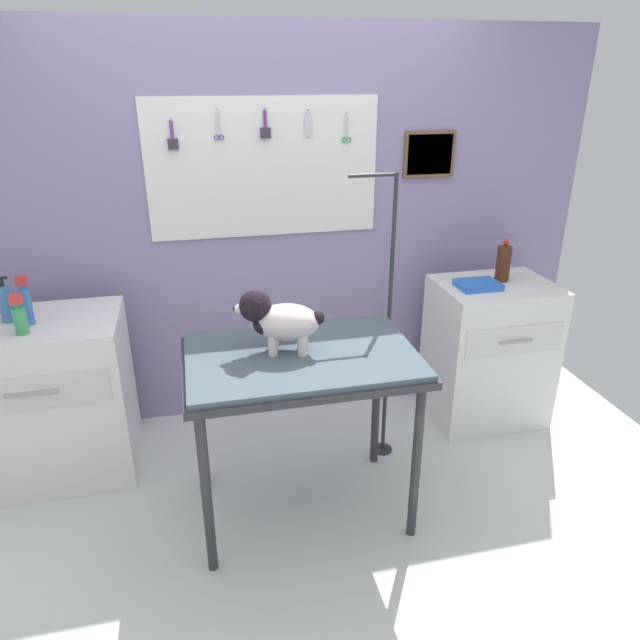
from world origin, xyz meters
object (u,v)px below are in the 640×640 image
(grooming_arm, at_px, (387,335))
(conditioner_bottle, at_px, (26,303))
(dog, at_px, (278,319))
(grooming_table, at_px, (301,370))
(cabinet_right, at_px, (488,352))
(counter_left, at_px, (51,398))
(soda_bottle, at_px, (503,262))

(grooming_arm, relative_size, conditioner_bottle, 6.44)
(dog, bearing_deg, grooming_arm, 27.05)
(grooming_table, relative_size, cabinet_right, 1.19)
(counter_left, xyz_separation_m, soda_bottle, (2.58, 0.04, 0.56))
(counter_left, distance_m, cabinet_right, 2.53)
(grooming_table, xyz_separation_m, dog, (-0.09, 0.05, 0.24))
(grooming_arm, distance_m, conditioner_bottle, 1.82)
(dog, bearing_deg, cabinet_right, 21.85)
(grooming_arm, bearing_deg, cabinet_right, 17.20)
(grooming_arm, bearing_deg, dog, -152.95)
(cabinet_right, bearing_deg, soda_bottle, 43.01)
(cabinet_right, bearing_deg, dog, -158.15)
(dog, bearing_deg, conditioner_bottle, 154.84)
(grooming_table, relative_size, dog, 2.68)
(grooming_table, height_order, dog, dog)
(conditioner_bottle, distance_m, soda_bottle, 2.60)
(cabinet_right, height_order, soda_bottle, soda_bottle)
(dog, xyz_separation_m, soda_bottle, (1.44, 0.61, -0.03))
(grooming_arm, distance_m, cabinet_right, 0.85)
(grooming_table, relative_size, conditioner_bottle, 4.26)
(dog, relative_size, conditioner_bottle, 1.59)
(grooming_table, distance_m, counter_left, 1.42)
(counter_left, distance_m, soda_bottle, 2.64)
(dog, bearing_deg, counter_left, 153.46)
(conditioner_bottle, bearing_deg, grooming_arm, -7.02)
(grooming_table, height_order, conditioner_bottle, conditioner_bottle)
(counter_left, relative_size, soda_bottle, 3.61)
(cabinet_right, bearing_deg, grooming_arm, -162.80)
(counter_left, bearing_deg, conditioner_bottle, -120.92)
(dog, distance_m, conditioner_bottle, 1.28)
(cabinet_right, xyz_separation_m, soda_bottle, (0.05, 0.05, 0.56))
(grooming_table, height_order, counter_left, counter_left)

